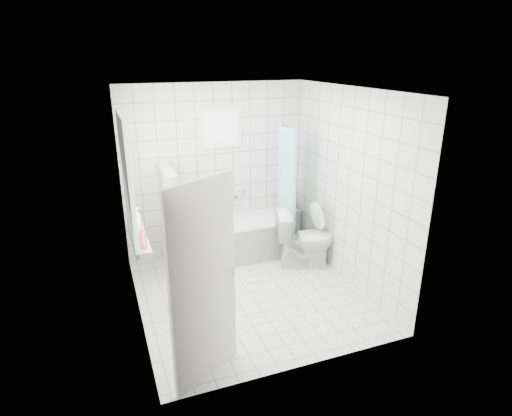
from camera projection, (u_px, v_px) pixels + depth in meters
name	position (u px, v px, depth m)	size (l,w,h in m)	color
ground	(250.00, 293.00, 5.63)	(3.00, 3.00, 0.00)	white
ceiling	(249.00, 89.00, 4.75)	(3.00, 3.00, 0.00)	white
wall_back	(216.00, 170.00, 6.51)	(2.80, 0.02, 2.60)	white
wall_front	(306.00, 250.00, 3.87)	(2.80, 0.02, 2.60)	white
wall_left	(130.00, 215.00, 4.72)	(0.02, 3.00, 2.60)	white
wall_right	(348.00, 188.00, 5.66)	(0.02, 3.00, 2.60)	white
window_left	(129.00, 181.00, 4.90)	(0.01, 0.90, 1.40)	white
window_back	(222.00, 128.00, 6.28)	(0.50, 0.01, 0.50)	white
window_sill	(139.00, 239.00, 5.17)	(0.18, 1.02, 0.08)	white
door	(204.00, 285.00, 3.87)	(0.04, 0.80, 2.00)	silver
bathtub	(233.00, 239.00, 6.57)	(1.75, 0.77, 0.58)	white
partition_wall	(170.00, 220.00, 6.05)	(0.15, 0.85, 1.50)	white
tiled_ledge	(286.00, 225.00, 7.14)	(0.40, 0.24, 0.55)	white
toilet	(305.00, 239.00, 6.23)	(0.47, 0.83, 0.85)	white
curtain_rod	(284.00, 125.00, 6.24)	(0.02, 0.02, 0.80)	silver
shower_curtain	(287.00, 186.00, 6.43)	(0.14, 0.48, 1.78)	#42C3BA
tub_faucet	(232.00, 197.00, 6.71)	(0.18, 0.06, 0.06)	silver
sill_bottles	(139.00, 227.00, 5.12)	(0.16, 0.79, 0.30)	#E2577E
ledge_bottles	(288.00, 203.00, 6.99)	(0.16, 0.17, 0.28)	#1D37E9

